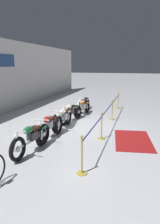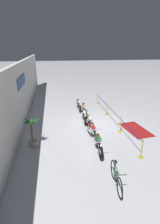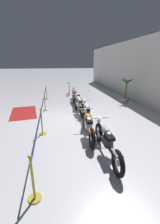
% 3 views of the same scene
% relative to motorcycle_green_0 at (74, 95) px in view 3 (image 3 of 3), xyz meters
% --- Properties ---
extents(ground_plane, '(120.00, 120.00, 0.00)m').
position_rel_motorcycle_green_0_xyz_m(ground_plane, '(3.38, -0.72, -0.47)').
color(ground_plane, silver).
extents(motorcycle_green_0, '(2.26, 0.62, 0.95)m').
position_rel_motorcycle_green_0_xyz_m(motorcycle_green_0, '(0.00, 0.00, 0.00)').
color(motorcycle_green_0, black).
rests_on(motorcycle_green_0, ground).
extents(motorcycle_red_1, '(2.34, 0.62, 0.96)m').
position_rel_motorcycle_green_0_xyz_m(motorcycle_red_1, '(1.34, 0.00, 0.01)').
color(motorcycle_red_1, black).
rests_on(motorcycle_red_1, ground).
extents(motorcycle_cream_2, '(2.18, 0.62, 0.96)m').
position_rel_motorcycle_green_0_xyz_m(motorcycle_cream_2, '(2.73, -0.11, 0.00)').
color(motorcycle_cream_2, black).
rests_on(motorcycle_cream_2, ground).
extents(motorcycle_cream_3, '(2.28, 0.62, 0.92)m').
position_rel_motorcycle_green_0_xyz_m(motorcycle_cream_3, '(4.04, 0.01, -0.02)').
color(motorcycle_cream_3, black).
rests_on(motorcycle_cream_3, ground).
extents(motorcycle_orange_4, '(2.19, 0.62, 0.92)m').
position_rel_motorcycle_green_0_xyz_m(motorcycle_orange_4, '(5.45, -0.26, -0.02)').
color(motorcycle_orange_4, black).
rests_on(motorcycle_orange_4, ground).
extents(motorcycle_silver_5, '(2.37, 0.62, 0.92)m').
position_rel_motorcycle_green_0_xyz_m(motorcycle_silver_5, '(6.64, 0.03, -0.02)').
color(motorcycle_silver_5, black).
rests_on(motorcycle_silver_5, ground).
extents(bicycle, '(1.78, 0.48, 0.99)m').
position_rel_motorcycle_green_0_xyz_m(bicycle, '(-2.55, -0.06, -0.06)').
color(bicycle, black).
rests_on(bicycle, ground).
extents(potted_palm_left_of_row, '(0.99, 1.00, 1.81)m').
position_rel_motorcycle_green_0_xyz_m(potted_palm_left_of_row, '(0.98, 3.43, 0.43)').
color(potted_palm_left_of_row, gray).
rests_on(potted_palm_left_of_row, ground).
extents(stanchion_far_left, '(8.90, 0.28, 1.05)m').
position_rel_motorcycle_green_0_xyz_m(stanchion_far_left, '(2.09, -1.95, 0.25)').
color(stanchion_far_left, gold).
rests_on(stanchion_far_left, ground).
extents(stanchion_mid_left, '(0.28, 0.28, 1.05)m').
position_rel_motorcycle_green_0_xyz_m(stanchion_mid_left, '(1.85, -1.95, -0.11)').
color(stanchion_mid_left, gold).
rests_on(stanchion_mid_left, ground).
extents(stanchion_mid_right, '(0.28, 0.28, 1.05)m').
position_rel_motorcycle_green_0_xyz_m(stanchion_mid_right, '(4.87, -1.95, -0.11)').
color(stanchion_mid_right, gold).
rests_on(stanchion_mid_right, ground).
extents(stanchion_far_right, '(0.28, 0.28, 1.05)m').
position_rel_motorcycle_green_0_xyz_m(stanchion_far_right, '(7.85, -1.95, -0.11)').
color(stanchion_far_right, gold).
rests_on(stanchion_far_right, ground).
extents(floor_banner, '(2.57, 1.63, 0.01)m').
position_rel_motorcycle_green_0_xyz_m(floor_banner, '(2.03, -3.12, -0.46)').
color(floor_banner, maroon).
rests_on(floor_banner, ground).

